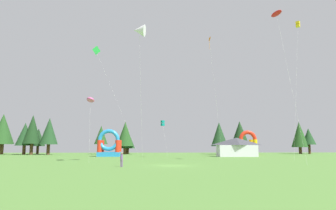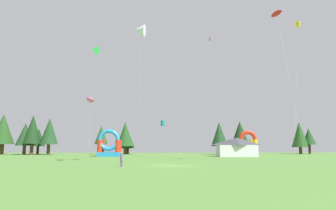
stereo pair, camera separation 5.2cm
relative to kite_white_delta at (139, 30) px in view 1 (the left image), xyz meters
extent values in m
plane|color=#548438|center=(4.29, -4.26, -18.36)|extent=(120.00, 120.00, 0.00)
cone|color=white|center=(0.00, 0.00, 0.01)|extent=(1.91, 1.93, 1.83)
cylinder|color=silver|center=(0.24, 1.59, -9.18)|extent=(0.50, 3.19, 18.37)
ellipsoid|color=#EA599E|center=(-7.41, 4.08, -9.27)|extent=(2.14, 3.45, 1.10)
cylinder|color=silver|center=(-7.14, 3.13, -13.82)|extent=(0.55, 1.92, 9.09)
cube|color=yellow|center=(29.51, 13.63, 6.82)|extent=(0.94, 0.94, 0.49)
cube|color=yellow|center=(29.51, 13.63, 7.41)|extent=(0.94, 0.94, 0.49)
cylinder|color=silver|center=(26.87, 10.29, -5.62)|extent=(5.30, 6.69, 25.47)
pyramid|color=green|center=(-10.45, 20.56, 3.67)|extent=(1.36, 1.21, 1.38)
cylinder|color=green|center=(-10.39, 20.48, 3.01)|extent=(0.04, 0.04, 1.28)
cylinder|color=silver|center=(-5.69, 19.92, -7.35)|extent=(9.42, 1.13, 22.01)
cube|color=#0C7F7A|center=(3.59, 20.00, -11.85)|extent=(0.82, 0.82, 0.49)
cube|color=#0C7F7A|center=(3.59, 20.00, -11.26)|extent=(0.82, 0.82, 0.49)
cylinder|color=silver|center=(4.08, 19.25, -14.96)|extent=(1.00, 1.53, 6.80)
pyramid|color=orange|center=(12.22, 13.47, 3.88)|extent=(0.41, 0.84, 0.81)
cylinder|color=orange|center=(12.27, 13.48, 2.88)|extent=(0.04, 0.04, 1.99)
cylinder|color=silver|center=(13.68, 15.50, -7.24)|extent=(2.83, 4.06, 22.23)
ellipsoid|color=red|center=(19.90, 0.63, 3.08)|extent=(1.40, 2.42, 0.73)
cylinder|color=silver|center=(20.39, -1.56, -7.64)|extent=(1.01, 4.40, 21.44)
cylinder|color=#724C8C|center=(-1.43, -6.04, -17.97)|extent=(0.15, 0.15, 0.78)
cylinder|color=#724C8C|center=(-1.29, -6.09, -17.97)|extent=(0.15, 0.15, 0.78)
cylinder|color=#724C8C|center=(-1.36, -6.06, -17.27)|extent=(0.36, 0.36, 0.61)
sphere|color=#9E704C|center=(-1.36, -6.06, -16.86)|extent=(0.21, 0.21, 0.21)
cube|color=#268CD8|center=(-7.67, 24.14, -17.89)|extent=(4.75, 3.54, 0.93)
cylinder|color=red|center=(-9.55, 22.87, -16.17)|extent=(0.99, 0.99, 2.51)
cylinder|color=red|center=(-5.80, 22.87, -16.17)|extent=(0.99, 0.99, 2.51)
cylinder|color=red|center=(-9.55, 25.42, -16.17)|extent=(0.99, 0.99, 2.51)
cylinder|color=red|center=(-5.80, 25.42, -16.17)|extent=(0.99, 0.99, 2.51)
torus|color=#268CD8|center=(-7.67, 22.87, -14.92)|extent=(4.55, 0.79, 4.55)
cube|color=red|center=(24.00, 31.61, -17.80)|extent=(4.50, 3.93, 1.11)
cylinder|color=yellow|center=(22.30, 30.19, -15.95)|extent=(1.10, 1.10, 2.60)
cylinder|color=yellow|center=(25.70, 30.19, -15.95)|extent=(1.10, 1.10, 2.60)
cylinder|color=yellow|center=(22.30, 33.02, -15.95)|extent=(1.10, 1.10, 2.60)
cylinder|color=yellow|center=(25.70, 33.02, -15.95)|extent=(1.10, 1.10, 2.60)
torus|color=red|center=(24.00, 30.19, -14.65)|extent=(4.28, 0.88, 4.28)
cube|color=silver|center=(19.30, 22.86, -17.16)|extent=(7.94, 4.05, 2.39)
pyramid|color=#3F3F47|center=(19.30, 22.86, -15.19)|extent=(7.94, 4.05, 1.56)
cylinder|color=#4C331E|center=(-38.11, 39.08, -17.04)|extent=(1.05, 1.05, 2.63)
cone|color=#234C1E|center=(-38.11, 39.08, -11.76)|extent=(5.83, 5.83, 7.92)
cylinder|color=#4C331E|center=(-31.42, 37.14, -17.22)|extent=(0.80, 0.80, 2.27)
cone|color=#1E4221|center=(-31.42, 37.14, -13.18)|extent=(4.44, 4.44, 5.81)
cylinder|color=#4C331E|center=(-29.53, 40.94, -17.31)|extent=(0.65, 0.65, 2.10)
cone|color=#193819|center=(-29.53, 40.94, -13.90)|extent=(3.62, 3.62, 4.70)
cylinder|color=#4C331E|center=(-29.28, 36.42, -16.99)|extent=(0.80, 0.80, 2.74)
cone|color=#193819|center=(-29.28, 36.42, -11.97)|extent=(4.45, 4.45, 7.31)
cylinder|color=#4C331E|center=(-25.00, 36.21, -17.08)|extent=(0.80, 0.80, 2.57)
cone|color=#1E4221|center=(-25.00, 36.21, -12.45)|extent=(4.43, 4.43, 6.69)
cylinder|color=#4C331E|center=(-12.60, 40.01, -17.05)|extent=(0.64, 0.64, 2.62)
cone|color=#234C1E|center=(-12.60, 40.01, -13.28)|extent=(3.53, 3.53, 4.91)
cylinder|color=#4C331E|center=(-6.09, 39.20, -17.30)|extent=(0.79, 0.79, 2.11)
cone|color=#234C1E|center=(-6.09, 39.20, -13.01)|extent=(4.42, 4.42, 6.47)
cylinder|color=#4C331E|center=(-5.52, 40.51, -17.60)|extent=(0.71, 0.71, 1.53)
cone|color=#1E4221|center=(-5.52, 40.51, -14.41)|extent=(3.97, 3.97, 4.84)
cylinder|color=#4C331E|center=(18.78, 37.99, -17.31)|extent=(0.78, 0.78, 2.09)
cone|color=#1E4221|center=(18.78, 37.99, -13.09)|extent=(4.33, 4.33, 6.36)
cylinder|color=#4C331E|center=(24.32, 38.06, -17.37)|extent=(0.91, 0.91, 1.98)
cone|color=#193819|center=(24.32, 38.06, -13.02)|extent=(5.04, 5.04, 6.71)
cylinder|color=#4C331E|center=(24.71, 39.83, -17.41)|extent=(0.88, 0.88, 1.89)
cone|color=#193819|center=(24.71, 39.83, -13.12)|extent=(4.87, 4.87, 6.70)
cylinder|color=#4C331E|center=(41.74, 40.93, -17.45)|extent=(0.81, 0.81, 1.82)
cone|color=#234C1E|center=(41.74, 40.93, -13.05)|extent=(4.48, 4.48, 6.99)
cylinder|color=#4C331E|center=(44.16, 40.68, -17.09)|extent=(0.65, 0.65, 2.54)
cone|color=#1E4221|center=(44.16, 40.68, -13.61)|extent=(3.63, 3.63, 4.42)
camera|label=1|loc=(2.76, -39.67, -15.94)|focal=31.53mm
camera|label=2|loc=(2.81, -39.67, -15.94)|focal=31.53mm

